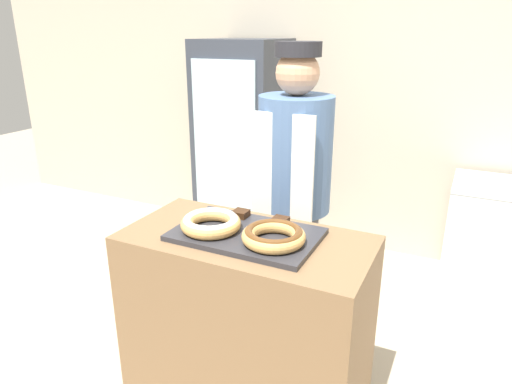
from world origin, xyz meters
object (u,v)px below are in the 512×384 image
at_px(donut_chocolate_glaze, 274,235).
at_px(beverage_fridge, 243,146).
at_px(brownie_back_left, 241,214).
at_px(baker_person, 293,197).
at_px(serving_tray, 246,234).
at_px(brownie_back_right, 280,221).
at_px(donut_light_glaze, 211,222).
at_px(chest_freezer, 512,242).

xyz_separation_m(donut_chocolate_glaze, beverage_fridge, (-1.07, 1.79, -0.13)).
distance_m(brownie_back_left, baker_person, 0.50).
bearing_deg(serving_tray, donut_chocolate_glaze, -17.03).
xyz_separation_m(donut_chocolate_glaze, brownie_back_left, (-0.26, 0.19, -0.02)).
distance_m(brownie_back_left, beverage_fridge, 1.80).
bearing_deg(beverage_fridge, donut_chocolate_glaze, -59.10).
distance_m(brownie_back_left, brownie_back_right, 0.21).
bearing_deg(brownie_back_right, donut_light_glaze, -143.18).
bearing_deg(donut_light_glaze, baker_person, 79.24).
height_order(donut_chocolate_glaze, brownie_back_right, donut_chocolate_glaze).
xyz_separation_m(serving_tray, chest_freezer, (1.20, 1.75, -0.55)).
height_order(brownie_back_right, baker_person, baker_person).
xyz_separation_m(brownie_back_right, baker_person, (-0.13, 0.49, -0.06)).
bearing_deg(brownie_back_left, serving_tray, -54.62).
distance_m(serving_tray, donut_light_glaze, 0.17).
bearing_deg(brownie_back_left, brownie_back_right, 0.00).
bearing_deg(beverage_fridge, baker_person, -51.05).
xyz_separation_m(donut_chocolate_glaze, chest_freezer, (1.05, 1.80, -0.60)).
xyz_separation_m(serving_tray, beverage_fridge, (-0.92, 1.74, -0.08)).
relative_size(donut_light_glaze, brownie_back_right, 3.86).
distance_m(baker_person, chest_freezer, 1.73).
xyz_separation_m(donut_light_glaze, chest_freezer, (1.35, 1.80, -0.60)).
bearing_deg(chest_freezer, brownie_back_left, -129.03).
height_order(serving_tray, donut_light_glaze, donut_light_glaze).
bearing_deg(brownie_back_right, serving_tray, -125.38).
relative_size(donut_light_glaze, brownie_back_left, 3.86).
bearing_deg(donut_light_glaze, serving_tray, 17.03).
xyz_separation_m(donut_light_glaze, beverage_fridge, (-0.77, 1.79, -0.13)).
relative_size(donut_light_glaze, donut_chocolate_glaze, 1.00).
bearing_deg(beverage_fridge, serving_tray, -62.22).
bearing_deg(donut_chocolate_glaze, brownie_back_left, 143.18).
height_order(serving_tray, brownie_back_right, brownie_back_right).
height_order(brownie_back_left, chest_freezer, brownie_back_left).
xyz_separation_m(serving_tray, donut_light_glaze, (-0.15, -0.05, 0.05)).
distance_m(donut_chocolate_glaze, brownie_back_right, 0.20).
distance_m(baker_person, beverage_fridge, 1.43).
xyz_separation_m(serving_tray, brownie_back_left, (-0.10, 0.14, 0.03)).
relative_size(brownie_back_left, baker_person, 0.04).
height_order(brownie_back_left, brownie_back_right, same).
bearing_deg(chest_freezer, serving_tray, -124.41).
height_order(donut_light_glaze, baker_person, baker_person).
bearing_deg(serving_tray, baker_person, 92.09).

